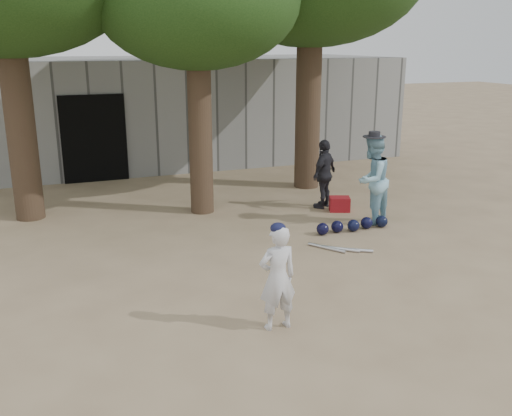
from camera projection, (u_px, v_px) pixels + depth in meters
name	position (u px, v px, depth m)	size (l,w,h in m)	color
ground	(241.00, 295.00, 8.10)	(70.00, 70.00, 0.00)	#937C5E
boy_player	(278.00, 278.00, 6.98)	(0.49, 0.32, 1.35)	silver
spectator_blue	(372.00, 180.00, 11.06)	(0.85, 0.66, 1.75)	#83B6CA
spectator_dark	(324.00, 174.00, 12.18)	(0.87, 0.36, 1.48)	black
red_bag	(340.00, 204.00, 12.07)	(0.42, 0.32, 0.30)	maroon
back_building	(126.00, 110.00, 16.95)	(16.00, 5.24, 3.00)	gray
helmet_row	(353.00, 225.00, 10.80)	(1.51, 0.29, 0.23)	black
bat_pile	(339.00, 249.00, 9.82)	(0.90, 0.78, 0.06)	silver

